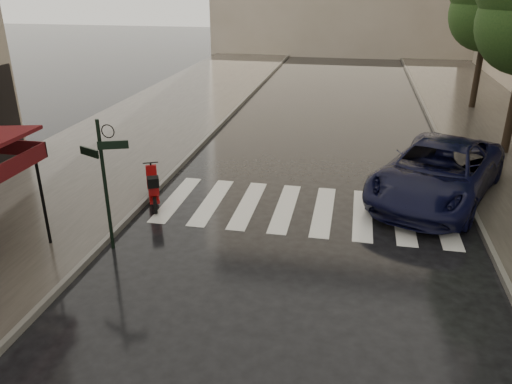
% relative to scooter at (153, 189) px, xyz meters
% --- Properties ---
extents(ground, '(120.00, 120.00, 0.00)m').
position_rel_scooter_xyz_m(ground, '(1.17, -5.48, -0.49)').
color(ground, black).
rests_on(ground, ground).
extents(sidewalk_near, '(6.00, 60.00, 0.12)m').
position_rel_scooter_xyz_m(sidewalk_near, '(-3.33, 6.52, -0.43)').
color(sidewalk_near, '#38332D').
rests_on(sidewalk_near, ground).
extents(curb_near, '(0.12, 60.00, 0.16)m').
position_rel_scooter_xyz_m(curb_near, '(-0.28, 6.52, -0.42)').
color(curb_near, '#595651').
rests_on(curb_near, ground).
extents(curb_far, '(0.12, 60.00, 0.16)m').
position_rel_scooter_xyz_m(curb_far, '(8.62, 6.52, -0.42)').
color(curb_far, '#595651').
rests_on(curb_far, ground).
extents(crosswalk, '(7.85, 3.20, 0.01)m').
position_rel_scooter_xyz_m(crosswalk, '(4.14, 0.52, -0.49)').
color(crosswalk, silver).
rests_on(crosswalk, ground).
extents(signpost, '(1.17, 0.29, 3.10)m').
position_rel_scooter_xyz_m(signpost, '(-0.03, -2.48, 1.34)').
color(signpost, black).
rests_on(signpost, ground).
extents(scooter, '(0.86, 1.50, 1.06)m').
position_rel_scooter_xyz_m(scooter, '(0.00, 0.00, 0.00)').
color(scooter, black).
rests_on(scooter, ground).
extents(parked_car, '(4.76, 6.45, 1.63)m').
position_rel_scooter_xyz_m(parked_car, '(7.73, 2.05, 0.32)').
color(parked_car, black).
rests_on(parked_car, ground).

